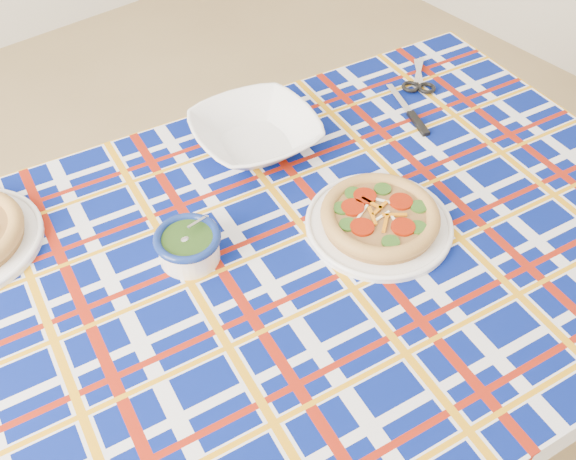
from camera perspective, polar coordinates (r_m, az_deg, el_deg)
floor at (r=1.79m, az=-5.70°, el=-12.31°), size 4.00×4.00×0.00m
dining_table at (r=1.16m, az=0.22°, el=-4.89°), size 1.60×1.15×0.69m
tablecloth at (r=1.14m, az=0.22°, el=-4.18°), size 1.63×1.18×0.10m
main_focaccia_plate at (r=1.15m, az=8.17°, el=1.20°), size 0.31×0.31×0.05m
pesto_bowl at (r=1.10m, az=-8.87°, el=-1.24°), size 0.14×0.14×0.07m
serving_bowl at (r=1.31m, az=-2.92°, el=8.57°), size 0.29×0.29×0.06m
table_knife at (r=1.47m, az=9.96°, el=11.35°), size 0.09×0.20×0.01m
kitchen_scissors at (r=1.57m, az=11.55°, el=13.67°), size 0.18×0.18×0.01m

